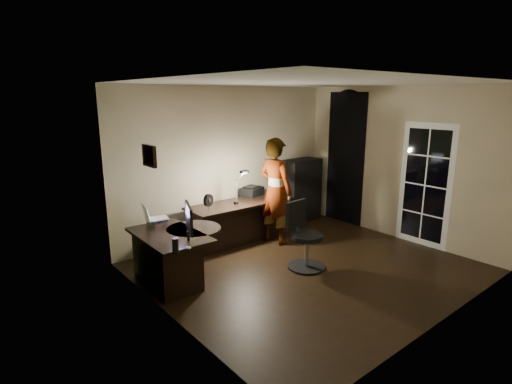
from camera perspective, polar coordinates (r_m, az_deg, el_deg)
floor at (r=6.18m, az=7.38°, el=-10.67°), size 4.50×4.00×0.01m
ceiling at (r=5.65m, az=8.23°, el=15.30°), size 4.50×4.00×0.01m
wall_back at (r=7.25m, az=-3.87°, el=4.23°), size 4.50×0.01×2.70m
wall_front at (r=4.68m, az=26.01°, el=-2.32°), size 4.50×0.01×2.70m
wall_left at (r=4.43m, az=-12.60°, el=-2.06°), size 0.01×4.00×2.70m
wall_right at (r=7.55m, az=19.60°, el=3.84°), size 0.01×4.00×2.70m
green_wall_overlay at (r=4.44m, az=-12.43°, el=-2.03°), size 0.00×4.00×2.70m
arched_doorway at (r=8.19m, az=12.65°, el=4.64°), size 0.01×0.90×2.60m
french_door at (r=7.32m, az=23.00°, el=0.87°), size 0.02×0.92×2.10m
framed_picture at (r=4.74m, az=-15.01°, el=5.00°), size 0.04×0.30×0.25m
desk_left at (r=5.65m, az=-12.13°, el=-9.27°), size 0.79×1.25×0.71m
desk_right at (r=7.04m, az=-2.20°, el=-4.33°), size 1.93×0.69×0.72m
cabinet at (r=8.27m, az=6.40°, el=0.28°), size 0.87×0.46×1.27m
laptop_stand at (r=5.95m, az=-13.96°, el=-4.20°), size 0.27×0.25×0.10m
laptop at (r=5.91m, az=-14.05°, el=-2.69°), size 0.39×0.38×0.23m
monitor at (r=5.17m, az=-9.70°, el=-5.18°), size 0.31×0.54×0.36m
mouse at (r=4.99m, az=-9.67°, el=-7.87°), size 0.08×0.10×0.03m
phone at (r=5.62m, az=-6.54°, el=-5.42°), size 0.06×0.12×0.01m
pen at (r=5.58m, az=-6.19°, el=-5.55°), size 0.01×0.13×0.01m
speaker at (r=4.84m, az=-11.45°, el=-7.58°), size 0.09×0.09×0.20m
notepad at (r=5.44m, az=-10.67°, el=-6.21°), size 0.17×0.23×0.01m
desk_fan at (r=6.35m, az=-6.86°, el=-1.64°), size 0.23×0.18×0.31m
headphones at (r=7.16m, az=4.23°, el=-0.71°), size 0.23×0.16×0.10m
printer at (r=7.42m, az=-0.65°, el=0.13°), size 0.48×0.42×0.18m
desk_lamp at (r=6.73m, az=-2.88°, el=0.89°), size 0.22×0.33×0.67m
office_chair at (r=5.98m, az=7.33°, el=-6.27°), size 0.60×0.60×1.00m
person at (r=6.88m, az=2.80°, el=0.13°), size 0.54×0.72×1.85m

